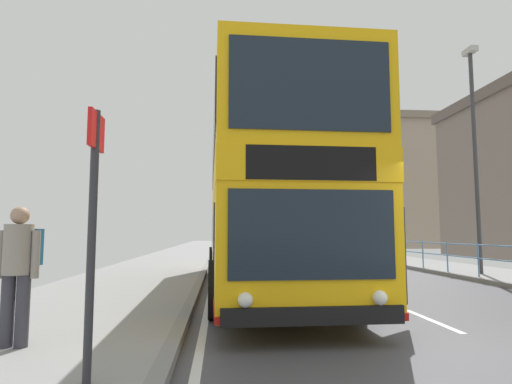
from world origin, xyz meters
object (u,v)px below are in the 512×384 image
object	(u,v)px
double_decker_bus_main	(262,202)
pedestrian_with_backpack	(19,264)
bare_tree_far_00	(375,195)
street_lamp_far_side	(474,141)
bus_stop_sign_near	(93,211)
background_building_00	(395,188)
bare_tree_far_01	(330,215)

from	to	relation	value
double_decker_bus_main	pedestrian_with_backpack	world-z (taller)	double_decker_bus_main
pedestrian_with_backpack	bare_tree_far_00	xyz separation A→B (m)	(11.45, 18.29, 2.57)
double_decker_bus_main	pedestrian_with_backpack	size ratio (longest dim) A/B	6.70
street_lamp_far_side	pedestrian_with_backpack	bearing A→B (deg)	-143.65
double_decker_bus_main	bus_stop_sign_near	xyz separation A→B (m)	(-2.30, -7.02, -0.62)
double_decker_bus_main	background_building_00	xyz separation A→B (m)	(19.46, 37.19, 4.46)
bare_tree_far_00	background_building_00	bearing A→B (deg)	64.69
double_decker_bus_main	street_lamp_far_side	distance (m)	8.60
street_lamp_far_side	bare_tree_far_01	xyz separation A→B (m)	(0.47, 21.76, -1.71)
pedestrian_with_backpack	bare_tree_far_00	bearing A→B (deg)	57.95
pedestrian_with_backpack	street_lamp_far_side	world-z (taller)	street_lamp_far_side
street_lamp_far_side	bare_tree_far_00	xyz separation A→B (m)	(0.08, 9.92, -1.04)
bare_tree_far_00	double_decker_bus_main	bearing A→B (deg)	-121.83
bare_tree_far_01	bus_stop_sign_near	bearing A→B (deg)	-108.52
bus_stop_sign_near	background_building_00	distance (m)	49.54
pedestrian_with_backpack	street_lamp_far_side	distance (m)	14.58
background_building_00	bare_tree_far_01	bearing A→B (deg)	-131.47
background_building_00	street_lamp_far_side	bearing A→B (deg)	-108.72
pedestrian_with_backpack	bare_tree_far_01	distance (m)	32.43
bare_tree_far_00	bare_tree_far_01	distance (m)	11.86
bus_stop_sign_near	street_lamp_far_side	xyz separation A→B (m)	(10.10, 9.77, 3.02)
pedestrian_with_backpack	bus_stop_sign_near	size ratio (longest dim) A/B	0.66
street_lamp_far_side	bare_tree_far_01	size ratio (longest dim) A/B	1.39
street_lamp_far_side	double_decker_bus_main	bearing A→B (deg)	-160.57
bare_tree_far_00	bare_tree_far_01	bearing A→B (deg)	88.11
bare_tree_far_01	background_building_00	distance (m)	17.34
double_decker_bus_main	bare_tree_far_00	world-z (taller)	bare_tree_far_00
bus_stop_sign_near	bare_tree_far_01	distance (m)	33.28
bare_tree_far_00	background_building_00	world-z (taller)	background_building_00
street_lamp_far_side	background_building_00	size ratio (longest dim) A/B	0.44
pedestrian_with_backpack	street_lamp_far_side	bearing A→B (deg)	36.35
pedestrian_with_backpack	background_building_00	distance (m)	48.95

